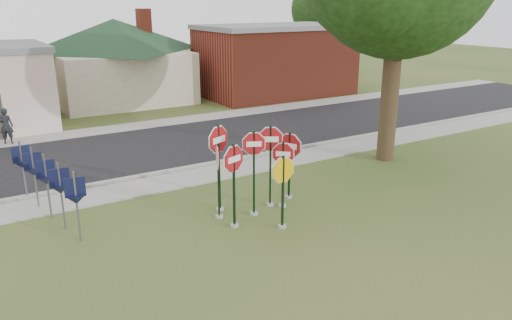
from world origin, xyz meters
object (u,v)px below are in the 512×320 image
stop_sign_center (254,162)px  stop_sign_yellow (283,183)px  stop_sign_left (234,174)px  pedestrian (6,126)px

stop_sign_center → stop_sign_yellow: stop_sign_center is taller
stop_sign_center → stop_sign_yellow: 1.27m
stop_sign_left → pedestrian: 13.76m
stop_sign_center → pedestrian: stop_sign_center is taller
stop_sign_left → stop_sign_center: bearing=24.9°
stop_sign_yellow → stop_sign_left: 1.40m
stop_sign_center → pedestrian: bearing=113.6°
stop_sign_center → stop_sign_yellow: size_ratio=1.20×
stop_sign_center → stop_sign_yellow: (0.22, -1.21, -0.32)m
stop_sign_center → stop_sign_left: bearing=-155.1°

